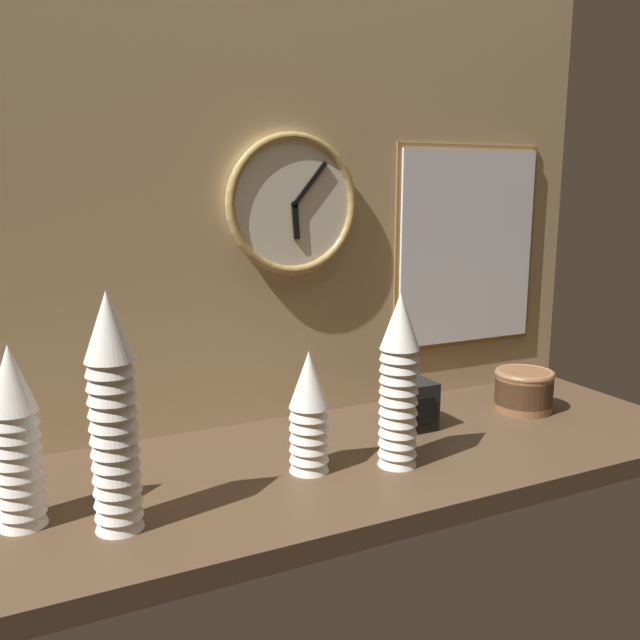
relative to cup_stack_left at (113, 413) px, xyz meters
The scene contains 10 objects.
ground_plane 50.42cm from the cup_stack_left, 14.54° to the left, with size 160.00×56.00×4.00cm, color #4C3826.
wall_tiled_back 67.53cm from the cup_stack_left, 40.54° to the left, with size 160.00×3.00×105.00cm.
cup_stack_left is the anchor object (origin of this frame).
cup_stack_far_left 16.12cm from the cup_stack_left, 150.16° to the left, with size 7.49×7.49×29.29cm.
cup_stack_center 37.15cm from the cup_stack_left, 10.73° to the left, with size 7.49×7.49×23.08cm.
cup_stack_center_right 52.19cm from the cup_stack_left, ahead, with size 7.49×7.49×33.43cm.
bowl_stack_far_right 98.72cm from the cup_stack_left, ahead, with size 13.90×13.90×9.72cm.
wall_clock 64.50cm from the cup_stack_left, 37.70° to the left, with size 30.65×2.70×30.65cm.
menu_board 101.94cm from the cup_stack_left, 20.97° to the left, with size 42.58×1.32×50.25cm.
napkin_dispenser 69.13cm from the cup_stack_left, 14.86° to the left, with size 9.35×8.92×10.62cm.
Camera 1 is at (-59.05, -112.67, 52.45)cm, focal length 38.00 mm.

